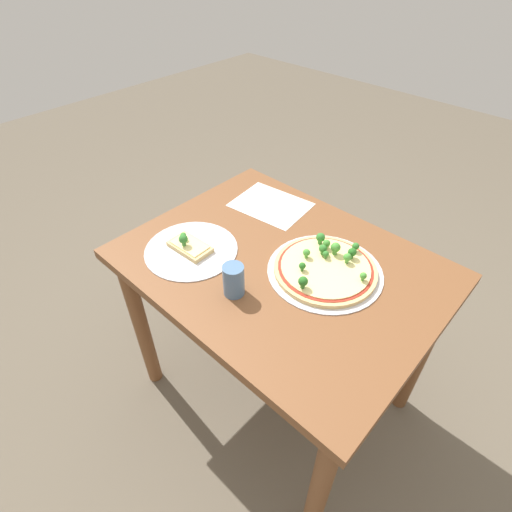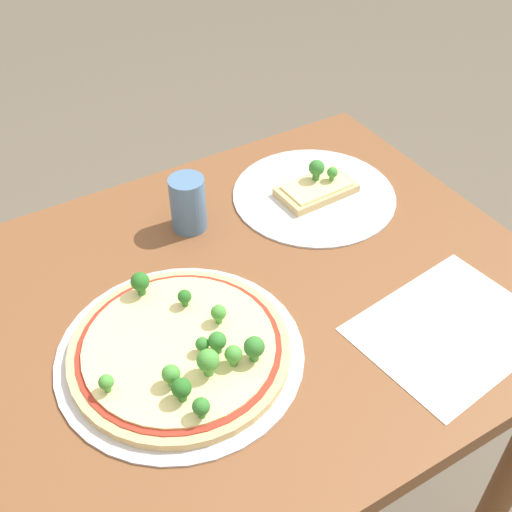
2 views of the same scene
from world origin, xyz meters
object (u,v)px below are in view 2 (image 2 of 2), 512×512
(dining_table, at_px, (239,346))
(drinking_cup, at_px, (188,204))
(pizza_tray_slice, at_px, (315,191))
(pizza_tray_whole, at_px, (181,350))

(dining_table, height_order, drinking_cup, drinking_cup)
(pizza_tray_slice, bearing_deg, drinking_cup, -8.86)
(pizza_tray_whole, bearing_deg, drinking_cup, -118.77)
(pizza_tray_whole, bearing_deg, pizza_tray_slice, -150.33)
(pizza_tray_whole, relative_size, pizza_tray_slice, 1.17)
(dining_table, distance_m, drinking_cup, 0.27)
(pizza_tray_slice, height_order, drinking_cup, drinking_cup)
(pizza_tray_slice, distance_m, drinking_cup, 0.26)
(dining_table, bearing_deg, drinking_cup, -94.10)
(pizza_tray_slice, relative_size, drinking_cup, 3.03)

